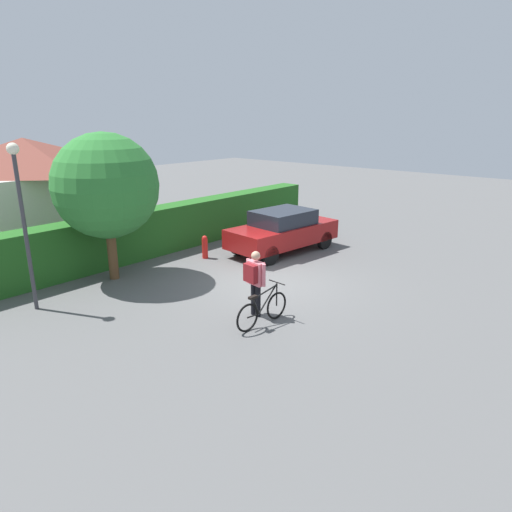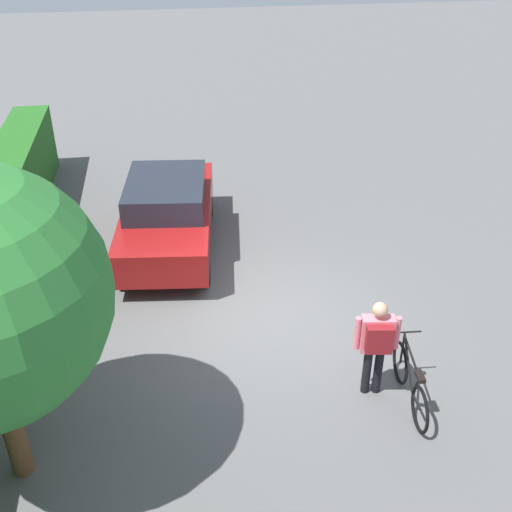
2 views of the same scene
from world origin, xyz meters
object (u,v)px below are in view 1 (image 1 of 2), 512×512
(street_lamp, at_px, (21,205))
(bicycle, at_px, (262,310))
(parked_car_near, at_px, (283,230))
(person_rider, at_px, (255,277))
(fire_hydrant, at_px, (205,247))
(tree_kerbside, at_px, (106,186))

(street_lamp, bearing_deg, bicycle, -58.30)
(parked_car_near, bearing_deg, person_rider, -149.11)
(parked_car_near, bearing_deg, bicycle, -146.57)
(parked_car_near, height_order, bicycle, parked_car_near)
(person_rider, height_order, fire_hydrant, person_rider)
(bicycle, relative_size, fire_hydrant, 2.07)
(parked_car_near, bearing_deg, fire_hydrant, 147.28)
(bicycle, relative_size, tree_kerbside, 0.39)
(bicycle, bearing_deg, street_lamp, 121.70)
(parked_car_near, distance_m, person_rider, 5.70)
(bicycle, bearing_deg, fire_hydrant, 60.80)
(tree_kerbside, bearing_deg, fire_hydrant, -9.82)
(tree_kerbside, height_order, fire_hydrant, tree_kerbside)
(bicycle, height_order, street_lamp, street_lamp)
(bicycle, distance_m, fire_hydrant, 5.67)
(person_rider, distance_m, tree_kerbside, 5.40)
(bicycle, distance_m, person_rider, 0.84)
(tree_kerbside, xyz_separation_m, fire_hydrant, (3.24, -0.56, -2.40))
(bicycle, xyz_separation_m, street_lamp, (-3.09, 5.00, 2.32))
(fire_hydrant, bearing_deg, street_lamp, 179.51)
(person_rider, relative_size, tree_kerbside, 0.38)
(person_rider, xyz_separation_m, tree_kerbside, (-0.75, 5.03, 1.81))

